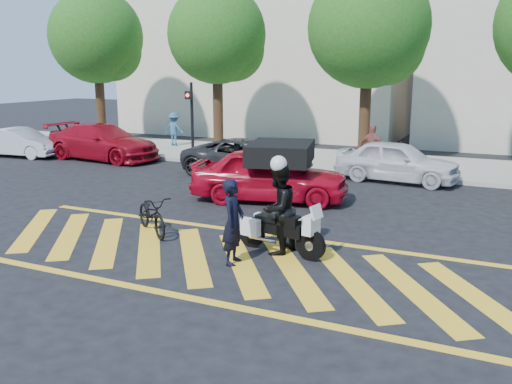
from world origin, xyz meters
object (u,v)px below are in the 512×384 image
at_px(police_motorcycle, 279,230).
at_px(parked_left, 103,142).
at_px(bicycle, 152,214).
at_px(officer_moto, 278,209).
at_px(officer_bike, 233,222).
at_px(parked_mid_left, 248,158).
at_px(parked_mid_right, 397,161).
at_px(parked_far_left, 20,142).
at_px(red_convertible, 270,175).

distance_m(police_motorcycle, parked_left, 13.62).
height_order(bicycle, parked_left, parked_left).
height_order(officer_moto, parked_left, officer_moto).
xyz_separation_m(bicycle, officer_moto, (3.17, -0.05, 0.48)).
relative_size(officer_bike, parked_mid_left, 0.36).
bearing_deg(parked_mid_right, parked_far_left, 100.55).
relative_size(officer_bike, bicycle, 0.97).
bearing_deg(bicycle, police_motorcycle, -54.15).
bearing_deg(parked_mid_right, officer_bike, 176.67).
relative_size(officer_bike, red_convertible, 0.38).
relative_size(officer_moto, parked_mid_right, 0.46).
xyz_separation_m(red_convertible, parked_far_left, (-12.94, 2.86, -0.15)).
xyz_separation_m(police_motorcycle, parked_left, (-11.13, 7.84, 0.24)).
distance_m(police_motorcycle, red_convertible, 4.55).
xyz_separation_m(bicycle, parked_left, (-7.95, 7.80, 0.28)).
height_order(parked_mid_left, parked_mid_right, parked_mid_right).
bearing_deg(parked_mid_left, parked_left, 87.27).
bearing_deg(officer_bike, red_convertible, 8.28).
xyz_separation_m(officer_bike, bicycle, (-2.61, 0.99, -0.39)).
distance_m(police_motorcycle, parked_mid_right, 8.41).
bearing_deg(officer_moto, red_convertible, -143.48).
bearing_deg(bicycle, parked_mid_right, 10.62).
distance_m(police_motorcycle, officer_moto, 0.44).
distance_m(bicycle, police_motorcycle, 3.18).
height_order(red_convertible, parked_mid_left, red_convertible).
distance_m(officer_moto, parked_mid_right, 8.42).
bearing_deg(red_convertible, bicycle, 150.18).
bearing_deg(red_convertible, police_motorcycle, -167.54).
xyz_separation_m(bicycle, police_motorcycle, (3.18, -0.04, 0.04)).
relative_size(bicycle, parked_mid_right, 0.43).
bearing_deg(parked_mid_left, red_convertible, -142.31).
bearing_deg(red_convertible, parked_left, 54.73).
bearing_deg(parked_left, red_convertible, -107.95).
bearing_deg(bicycle, officer_moto, -54.27).
distance_m(parked_far_left, parked_left, 3.88).
bearing_deg(police_motorcycle, parked_mid_right, 95.22).
xyz_separation_m(red_convertible, parked_left, (-9.17, 3.74, -0.02)).
distance_m(bicycle, parked_mid_left, 7.22).
distance_m(parked_far_left, parked_mid_right, 15.84).
relative_size(red_convertible, parked_mid_right, 1.10).
distance_m(officer_moto, red_convertible, 4.55).
bearing_deg(red_convertible, officer_bike, -177.69).
distance_m(officer_bike, parked_mid_left, 8.90).
bearing_deg(parked_far_left, parked_mid_left, -94.74).
height_order(parked_far_left, parked_mid_right, parked_mid_right).
xyz_separation_m(police_motorcycle, officer_moto, (-0.01, -0.01, 0.44)).
relative_size(officer_moto, parked_far_left, 0.50).
height_order(police_motorcycle, parked_far_left, parked_far_left).
relative_size(parked_far_left, parked_mid_left, 0.80).
height_order(parked_left, parked_mid_left, parked_left).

